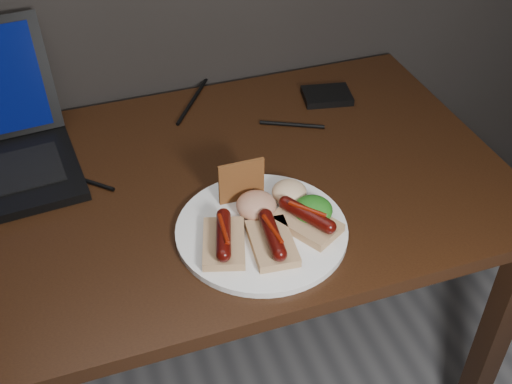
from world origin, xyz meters
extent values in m
cube|color=black|center=(0.00, 1.38, 0.73)|extent=(1.40, 0.70, 0.03)
cube|color=black|center=(0.65, 1.08, 0.36)|extent=(0.05, 0.05, 0.72)
cube|color=black|center=(0.65, 1.68, 0.36)|extent=(0.05, 0.05, 0.72)
cube|color=black|center=(0.46, 1.58, 0.76)|extent=(0.12, 0.10, 0.02)
cylinder|color=black|center=(-0.12, 1.48, 0.75)|extent=(0.14, 0.13, 0.01)
cylinder|color=black|center=(0.17, 1.68, 0.75)|extent=(0.13, 0.19, 0.01)
cylinder|color=black|center=(0.34, 1.51, 0.75)|extent=(0.13, 0.07, 0.01)
cylinder|color=white|center=(0.17, 1.21, 0.76)|extent=(0.30, 0.30, 0.01)
cube|color=tan|center=(0.09, 1.19, 0.77)|extent=(0.10, 0.13, 0.02)
cylinder|color=#4F0B05|center=(0.09, 1.19, 0.79)|extent=(0.05, 0.10, 0.02)
sphere|color=#4F0B05|center=(0.08, 1.14, 0.79)|extent=(0.02, 0.02, 0.02)
sphere|color=#4F0B05|center=(0.11, 1.24, 0.79)|extent=(0.02, 0.02, 0.02)
cylinder|color=#6B1305|center=(0.09, 1.19, 0.80)|extent=(0.01, 0.07, 0.01)
cube|color=tan|center=(0.17, 1.16, 0.77)|extent=(0.08, 0.12, 0.02)
cylinder|color=#4F0B05|center=(0.17, 1.16, 0.79)|extent=(0.03, 0.10, 0.02)
sphere|color=#4F0B05|center=(0.17, 1.12, 0.79)|extent=(0.03, 0.02, 0.02)
sphere|color=#4F0B05|center=(0.18, 1.21, 0.79)|extent=(0.03, 0.02, 0.02)
cylinder|color=#6B1305|center=(0.17, 1.16, 0.80)|extent=(0.01, 0.07, 0.01)
cube|color=tan|center=(0.24, 1.19, 0.77)|extent=(0.12, 0.13, 0.02)
cylinder|color=#4F0B05|center=(0.24, 1.19, 0.79)|extent=(0.07, 0.09, 0.02)
sphere|color=#4F0B05|center=(0.27, 1.15, 0.79)|extent=(0.03, 0.02, 0.02)
sphere|color=#4F0B05|center=(0.22, 1.23, 0.79)|extent=(0.03, 0.02, 0.02)
cylinder|color=#6B1305|center=(0.24, 1.19, 0.80)|extent=(0.05, 0.06, 0.01)
cube|color=#975929|center=(0.16, 1.30, 0.80)|extent=(0.09, 0.01, 0.08)
ellipsoid|color=#166113|center=(0.26, 1.21, 0.78)|extent=(0.07, 0.07, 0.04)
ellipsoid|color=maroon|center=(0.17, 1.25, 0.78)|extent=(0.07, 0.07, 0.04)
ellipsoid|color=beige|center=(0.24, 1.27, 0.78)|extent=(0.06, 0.06, 0.04)
camera|label=1|loc=(-0.11, 0.44, 1.53)|focal=45.00mm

